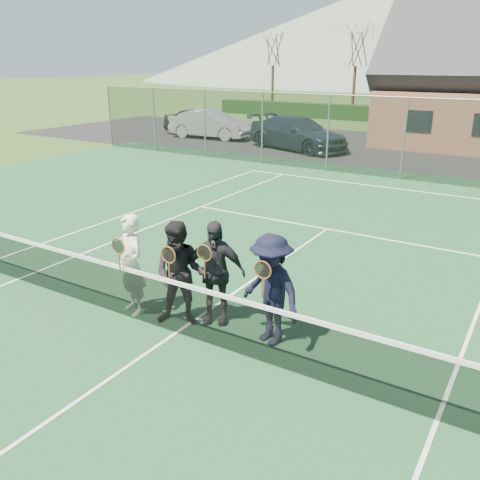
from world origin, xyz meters
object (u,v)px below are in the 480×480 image
(car_a, at_px, (201,122))
(car_b, at_px, (211,124))
(player_a, at_px, (131,265))
(player_d, at_px, (271,290))
(player_c, at_px, (214,272))
(tennis_net, at_px, (175,305))
(car_c, at_px, (298,133))
(player_b, at_px, (180,274))

(car_a, xyz_separation_m, car_b, (1.26, -0.77, 0.00))
(player_a, distance_m, player_d, 2.56)
(car_b, relative_size, player_c, 2.68)
(car_b, bearing_deg, tennis_net, -150.83)
(car_c, height_order, player_a, player_a)
(car_b, xyz_separation_m, car_c, (5.92, -0.90, 0.02))
(car_a, height_order, player_c, player_c)
(player_c, bearing_deg, player_b, -140.04)
(car_c, distance_m, player_c, 18.23)
(car_c, height_order, player_d, player_d)
(car_b, relative_size, tennis_net, 0.41)
(player_d, bearing_deg, car_b, 127.19)
(car_b, distance_m, player_b, 21.90)
(car_b, height_order, player_a, player_a)
(car_c, relative_size, player_d, 3.10)
(player_b, relative_size, player_c, 1.00)
(player_a, bearing_deg, car_a, 122.88)
(car_b, bearing_deg, player_d, -146.98)
(player_c, bearing_deg, car_b, 124.99)
(car_a, distance_m, player_d, 23.98)
(player_b, bearing_deg, car_b, 123.51)
(car_a, bearing_deg, player_c, -145.01)
(car_b, distance_m, player_d, 22.60)
(car_c, bearing_deg, player_d, -138.06)
(tennis_net, xyz_separation_m, player_d, (1.43, 0.59, 0.38))
(car_c, bearing_deg, tennis_net, -142.77)
(player_b, bearing_deg, tennis_net, -66.89)
(car_c, distance_m, player_b, 18.42)
(tennis_net, relative_size, player_b, 6.49)
(tennis_net, distance_m, player_b, 0.53)
(car_c, bearing_deg, player_b, -142.84)
(car_c, xyz_separation_m, tennis_net, (6.31, -17.69, -0.27))
(tennis_net, xyz_separation_m, player_b, (-0.14, 0.33, 0.38))
(car_b, distance_m, car_c, 5.99)
(player_b, bearing_deg, player_c, 39.96)
(car_a, height_order, car_c, car_c)
(player_b, height_order, player_d, same)
(tennis_net, height_order, player_b, player_b)
(car_a, height_order, player_a, player_a)
(tennis_net, height_order, player_c, player_c)
(car_b, bearing_deg, player_c, -149.18)
(car_c, relative_size, player_a, 3.10)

